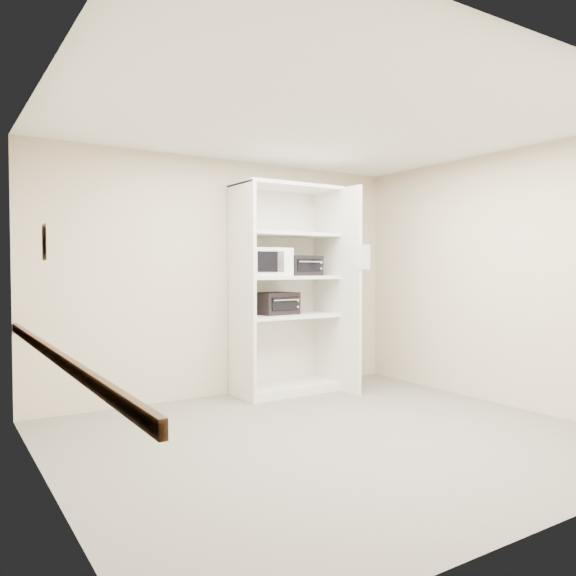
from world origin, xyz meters
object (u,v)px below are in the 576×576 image
shelving_unit (290,296)px  toaster_oven_upper (302,266)px  microwave (265,262)px  toaster_oven_lower (276,303)px

shelving_unit → toaster_oven_upper: shelving_unit is taller
shelving_unit → toaster_oven_upper: bearing=-9.4°
microwave → shelving_unit: bearing=3.1°
microwave → toaster_oven_upper: size_ratio=1.29×
shelving_unit → toaster_oven_upper: size_ratio=5.88×
shelving_unit → microwave: size_ratio=4.57×
microwave → toaster_oven_lower: bearing=17.7°
microwave → toaster_oven_lower: 0.52m
toaster_oven_upper → toaster_oven_lower: (-0.32, 0.07, -0.44)m
microwave → toaster_oven_upper: bearing=-0.2°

